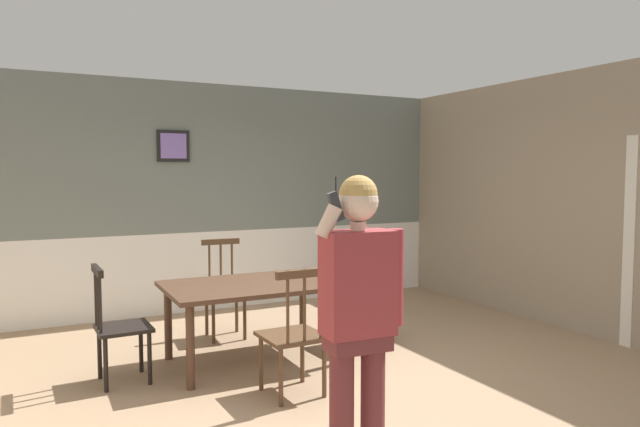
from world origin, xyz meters
TOP-DOWN VIEW (x-y plane):
  - ground_plane at (0.00, 0.00)m, footprint 7.00×7.00m
  - room_back_partition at (-0.00, 2.90)m, footprint 6.36×0.17m
  - room_right_partition at (3.18, -0.00)m, footprint 0.13×5.80m
  - dining_table at (-0.35, 0.70)m, footprint 1.59×1.05m
  - chair_near_window at (-1.53, 0.71)m, footprint 0.44×0.44m
  - chair_by_doorway at (-0.36, -0.21)m, footprint 0.48×0.48m
  - chair_at_table_head at (-0.34, 1.60)m, footprint 0.44×0.44m
  - chair_opposite_corner at (0.83, 0.69)m, footprint 0.50×0.50m
  - person_figure at (-0.53, -1.47)m, footprint 0.56×0.24m

SIDE VIEW (x-z plane):
  - ground_plane at x=0.00m, z-range 0.00..0.00m
  - chair_near_window at x=-1.53m, z-range -0.01..0.96m
  - chair_opposite_corner at x=0.83m, z-range 0.01..0.95m
  - chair_at_table_head at x=-0.34m, z-range -0.03..1.00m
  - chair_by_doorway at x=-0.36m, z-range -0.02..1.00m
  - dining_table at x=-0.35m, z-range 0.28..1.01m
  - person_figure at x=-0.53m, z-range 0.13..1.85m
  - room_back_partition at x=0.00m, z-range -0.05..2.79m
  - room_right_partition at x=3.18m, z-range 0.00..2.84m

